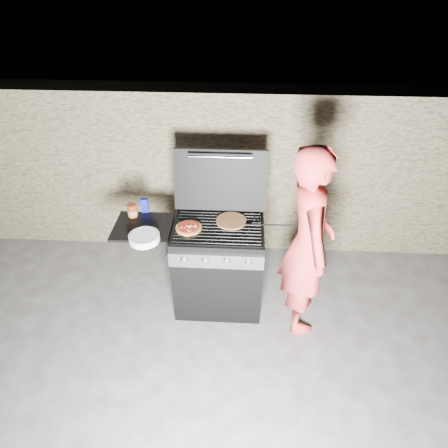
# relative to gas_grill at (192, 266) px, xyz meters

# --- Properties ---
(ground) EXTENTS (50.00, 50.00, 0.00)m
(ground) POSITION_rel_gas_grill_xyz_m (0.25, 0.00, -0.46)
(ground) COLOR #403C37
(stone_wall) EXTENTS (8.00, 0.35, 1.80)m
(stone_wall) POSITION_rel_gas_grill_xyz_m (0.25, 1.05, 0.44)
(stone_wall) COLOR #7F7151
(stone_wall) RESTS_ON ground
(gas_grill) EXTENTS (1.34, 0.79, 0.91)m
(gas_grill) POSITION_rel_gas_grill_xyz_m (0.00, 0.00, 0.00)
(gas_grill) COLOR black
(gas_grill) RESTS_ON ground
(pizza_topped) EXTENTS (0.29, 0.29, 0.03)m
(pizza_topped) POSITION_rel_gas_grill_xyz_m (-0.01, -0.03, 0.47)
(pizza_topped) COLOR #C77E4C
(pizza_topped) RESTS_ON gas_grill
(pizza_plain) EXTENTS (0.36, 0.36, 0.01)m
(pizza_plain) POSITION_rel_gas_grill_xyz_m (0.36, 0.10, 0.46)
(pizza_plain) COLOR #CC824C
(pizza_plain) RESTS_ON gas_grill
(sauce_jar) EXTENTS (0.10, 0.10, 0.13)m
(sauce_jar) POSITION_rel_gas_grill_xyz_m (-0.53, 0.14, 0.51)
(sauce_jar) COLOR maroon
(sauce_jar) RESTS_ON gas_grill
(blue_carton) EXTENTS (0.07, 0.04, 0.14)m
(blue_carton) POSITION_rel_gas_grill_xyz_m (-0.44, 0.22, 0.52)
(blue_carton) COLOR #0B0E89
(blue_carton) RESTS_ON gas_grill
(plate_stack) EXTENTS (0.33, 0.33, 0.06)m
(plate_stack) POSITION_rel_gas_grill_xyz_m (-0.35, -0.21, 0.48)
(plate_stack) COLOR white
(plate_stack) RESTS_ON gas_grill
(person) EXTENTS (0.48, 0.68, 1.77)m
(person) POSITION_rel_gas_grill_xyz_m (1.01, -0.15, 0.43)
(person) COLOR #D73B3A
(person) RESTS_ON ground
(tongs) EXTENTS (0.49, 0.13, 0.10)m
(tongs) POSITION_rel_gas_grill_xyz_m (0.68, 0.00, 0.51)
(tongs) COLOR black
(tongs) RESTS_ON gas_grill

